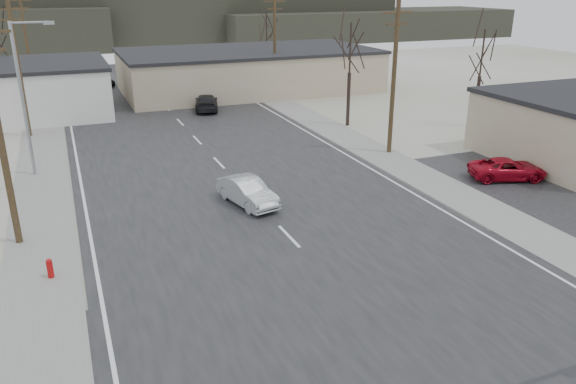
{
  "coord_description": "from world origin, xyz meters",
  "views": [
    {
      "loc": [
        -8.86,
        -13.73,
        11.1
      ],
      "look_at": [
        -0.41,
        7.11,
        2.6
      ],
      "focal_mm": 35.0,
      "sensor_mm": 36.0,
      "label": 1
    }
  ],
  "objects_px": {
    "sedan_crossing": "(247,192)",
    "car_far_b": "(101,80)",
    "car_parked_red": "(508,169)",
    "fire_hydrant": "(50,268)",
    "car_far_a": "(206,102)"
  },
  "relations": [
    {
      "from": "sedan_crossing",
      "to": "car_far_b",
      "type": "height_order",
      "value": "sedan_crossing"
    },
    {
      "from": "car_parked_red",
      "to": "car_far_b",
      "type": "bearing_deg",
      "value": 43.97
    },
    {
      "from": "car_far_b",
      "to": "car_parked_red",
      "type": "bearing_deg",
      "value": -87.48
    },
    {
      "from": "car_parked_red",
      "to": "fire_hydrant",
      "type": "bearing_deg",
      "value": 114.78
    },
    {
      "from": "car_far_a",
      "to": "car_parked_red",
      "type": "distance_m",
      "value": 27.78
    },
    {
      "from": "fire_hydrant",
      "to": "sedan_crossing",
      "type": "height_order",
      "value": "sedan_crossing"
    },
    {
      "from": "sedan_crossing",
      "to": "car_parked_red",
      "type": "relative_size",
      "value": 0.95
    },
    {
      "from": "car_far_a",
      "to": "car_parked_red",
      "type": "height_order",
      "value": "car_far_a"
    },
    {
      "from": "fire_hydrant",
      "to": "sedan_crossing",
      "type": "bearing_deg",
      "value": 24.99
    },
    {
      "from": "fire_hydrant",
      "to": "sedan_crossing",
      "type": "distance_m",
      "value": 10.69
    },
    {
      "from": "fire_hydrant",
      "to": "car_far_a",
      "type": "height_order",
      "value": "car_far_a"
    },
    {
      "from": "sedan_crossing",
      "to": "car_far_b",
      "type": "relative_size",
      "value": 1.05
    },
    {
      "from": "fire_hydrant",
      "to": "car_parked_red",
      "type": "distance_m",
      "value": 25.35
    },
    {
      "from": "car_parked_red",
      "to": "sedan_crossing",
      "type": "bearing_deg",
      "value": 101.81
    },
    {
      "from": "car_parked_red",
      "to": "car_far_a",
      "type": "bearing_deg",
      "value": 44.16
    }
  ]
}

